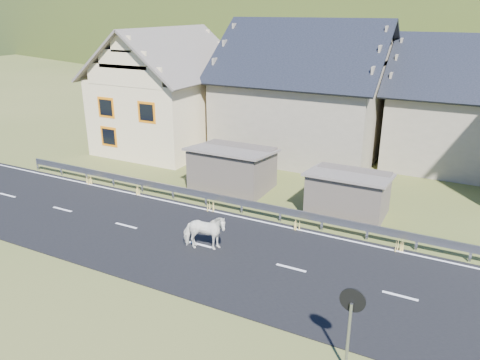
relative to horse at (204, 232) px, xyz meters
The scene contains 13 objects.
ground 0.90m from the horse, 142.66° to the left, with size 160.00×160.00×0.00m, color #3B491A.
road 0.88m from the horse, 142.66° to the left, with size 60.00×7.00×0.04m, color black.
lane_markings 0.86m from the horse, 142.66° to the left, with size 60.00×6.60×0.01m, color silver.
guardrail 3.94m from the horse, 94.57° to the left, with size 28.10×0.09×0.75m.
shed_left 7.13m from the horse, 108.95° to the left, with size 4.30×3.30×2.40m, color #64584D.
shed_right 7.52m from the horse, 56.14° to the left, with size 3.80×2.90×2.20m, color #64584D.
house_cream 16.40m from the horse, 130.14° to the left, with size 7.80×9.80×8.30m.
house_stone_a 15.77m from the horse, 94.93° to the left, with size 10.80×9.80×8.90m.
house_stone_b 19.61m from the horse, 63.26° to the left, with size 9.80×8.80×8.10m.
mountain 181.50m from the horse, 88.51° to the left, with size 440.00×280.00×260.00m, color #273815.
conifer_patch 123.45m from the horse, 116.65° to the left, with size 76.00×50.00×28.00m, color black.
horse is the anchor object (origin of this frame).
traffic_mirror 8.03m from the horse, 29.38° to the right, with size 0.70×0.19×2.51m.
Camera 1 is at (9.38, -14.66, 9.32)m, focal length 35.00 mm.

